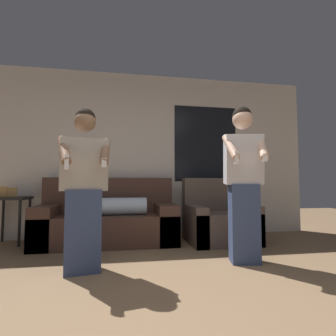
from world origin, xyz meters
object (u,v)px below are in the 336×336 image
Objects in this scene: couch at (109,220)px; armchair at (219,220)px; side_table at (11,205)px; person_right at (243,181)px; person_left at (84,189)px.

armchair is (1.61, -0.19, -0.02)m from couch.
couch is at bearing -6.70° from side_table.
couch is 1.62m from armchair.
armchair is 3.01m from side_table.
armchair is 1.19m from person_right.
person_right is at bearing 0.95° from person_left.
person_left reaches higher than couch.
person_right is (-0.11, -1.04, 0.57)m from armchair.
person_right reaches higher than person_left.
side_table is 0.51× the size of person_left.
side_table is 1.86m from person_left.
side_table is at bearing 129.99° from person_left.
couch is 2.01× the size of armchair.
side_table is at bearing 173.30° from couch.
couch is 2.02m from person_right.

